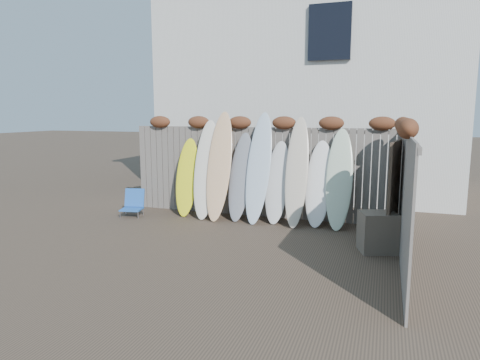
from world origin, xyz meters
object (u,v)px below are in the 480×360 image
(surfboard_0, at_px, (187,177))
(lattice_panel, at_px, (394,194))
(beach_chair, at_px, (133,203))
(wooden_crate, at_px, (378,232))

(surfboard_0, bearing_deg, lattice_panel, -17.00)
(beach_chair, height_order, lattice_panel, lattice_panel)
(beach_chair, distance_m, surfboard_0, 1.36)
(wooden_crate, xyz_separation_m, lattice_panel, (0.23, 0.44, 0.59))
(wooden_crate, bearing_deg, beach_chair, 170.51)
(wooden_crate, height_order, surfboard_0, surfboard_0)
(wooden_crate, relative_size, lattice_panel, 0.36)
(lattice_panel, bearing_deg, wooden_crate, -109.38)
(wooden_crate, distance_m, surfboard_0, 4.43)
(wooden_crate, distance_m, lattice_panel, 0.77)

